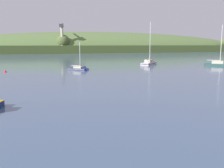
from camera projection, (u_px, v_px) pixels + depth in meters
The scene contains 6 objects.
far_shoreline_hill at pixel (100, 51), 232.17m from camera, with size 406.49×79.83×36.40m.
dockside_crane at pixel (62, 39), 196.17m from camera, with size 5.85×14.58×22.71m.
sailboat_near_mooring at pixel (220, 65), 80.20m from camera, with size 8.18×7.70×14.10m.
sailboat_midwater_white at pixel (150, 64), 85.70m from camera, with size 8.39×8.37×15.38m.
sailboat_far_left at pixel (81, 69), 67.17m from camera, with size 5.82×5.54×8.34m.
mooring_buoy_foreground at pixel (5, 72), 62.79m from camera, with size 0.71×0.71×0.79m.
Camera 1 is at (-13.89, -3.38, 6.72)m, focal length 40.75 mm.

